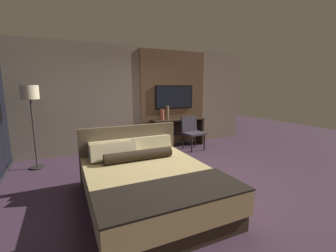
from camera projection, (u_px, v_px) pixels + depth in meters
ground_plane at (180, 182)px, 4.12m from camera, size 16.00×16.00×0.00m
wall_back_tv_panel at (141, 98)px, 6.25m from camera, size 7.20×0.09×2.80m
bed at (148, 183)px, 3.33m from camera, size 1.78×2.22×1.02m
desk at (177, 128)px, 6.59m from camera, size 1.55×0.48×0.80m
tv at (174, 97)px, 6.60m from camera, size 1.21×0.04×0.68m
desk_chair at (192, 130)px, 6.21m from camera, size 0.59×0.58×0.91m
floor_lamp at (30, 99)px, 4.56m from camera, size 0.34×0.34×1.75m
vase_tall at (167, 113)px, 6.39m from camera, size 0.09×0.09×0.39m
vase_short at (162, 114)px, 6.33m from camera, size 0.12×0.12×0.30m
book at (186, 118)px, 6.64m from camera, size 0.24×0.18×0.03m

